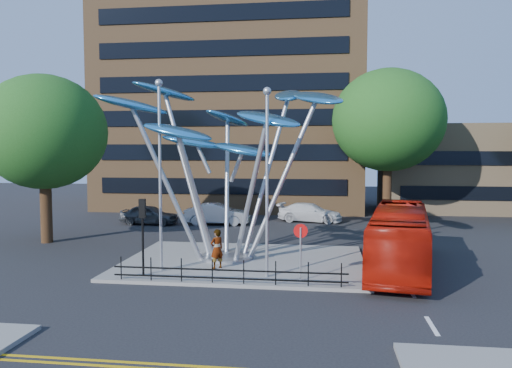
# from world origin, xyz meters

# --- Properties ---
(ground) EXTENTS (120.00, 120.00, 0.00)m
(ground) POSITION_xyz_m (0.00, 0.00, 0.00)
(ground) COLOR black
(ground) RESTS_ON ground
(traffic_island) EXTENTS (12.00, 9.00, 0.15)m
(traffic_island) POSITION_xyz_m (-1.00, 6.00, 0.07)
(traffic_island) COLOR slate
(traffic_island) RESTS_ON ground
(double_yellow_near) EXTENTS (40.00, 0.12, 0.01)m
(double_yellow_near) POSITION_xyz_m (0.00, -6.00, 0.01)
(double_yellow_near) COLOR gold
(double_yellow_near) RESTS_ON ground
(brick_tower) EXTENTS (25.00, 15.00, 30.00)m
(brick_tower) POSITION_xyz_m (-6.00, 32.00, 15.00)
(brick_tower) COLOR brown
(brick_tower) RESTS_ON ground
(low_building_near) EXTENTS (15.00, 8.00, 8.00)m
(low_building_near) POSITION_xyz_m (16.00, 30.00, 4.00)
(low_building_near) COLOR tan
(low_building_near) RESTS_ON ground
(tree_right) EXTENTS (8.80, 8.80, 12.11)m
(tree_right) POSITION_xyz_m (8.00, 22.00, 8.04)
(tree_right) COLOR black
(tree_right) RESTS_ON ground
(tree_left) EXTENTS (7.60, 7.60, 10.32)m
(tree_left) POSITION_xyz_m (-14.00, 10.00, 6.79)
(tree_left) COLOR black
(tree_left) RESTS_ON ground
(leaf_sculpture) EXTENTS (12.72, 9.54, 9.51)m
(leaf_sculpture) POSITION_xyz_m (-2.07, 6.68, 6.87)
(leaf_sculpture) COLOR #9EA0A5
(leaf_sculpture) RESTS_ON traffic_island
(street_lamp_left) EXTENTS (0.36, 0.36, 8.80)m
(street_lamp_left) POSITION_xyz_m (-4.50, 3.50, 5.36)
(street_lamp_left) COLOR #9EA0A5
(street_lamp_left) RESTS_ON traffic_island
(street_lamp_right) EXTENTS (0.36, 0.36, 8.30)m
(street_lamp_right) POSITION_xyz_m (0.50, 3.00, 5.09)
(street_lamp_right) COLOR #9EA0A5
(street_lamp_right) RESTS_ON traffic_island
(traffic_light_island) EXTENTS (0.28, 0.18, 3.42)m
(traffic_light_island) POSITION_xyz_m (-5.00, 2.50, 2.61)
(traffic_light_island) COLOR black
(traffic_light_island) RESTS_ON traffic_island
(no_entry_sign_island) EXTENTS (0.60, 0.10, 2.45)m
(no_entry_sign_island) POSITION_xyz_m (2.00, 2.52, 1.82)
(no_entry_sign_island) COLOR #9EA0A5
(no_entry_sign_island) RESTS_ON traffic_island
(pedestrian_railing_front) EXTENTS (10.00, 0.06, 1.00)m
(pedestrian_railing_front) POSITION_xyz_m (-1.00, 1.70, 0.55)
(pedestrian_railing_front) COLOR black
(pedestrian_railing_front) RESTS_ON traffic_island
(red_bus) EXTENTS (4.30, 11.09, 3.01)m
(red_bus) POSITION_xyz_m (6.60, 5.84, 1.51)
(red_bus) COLOR #A51307
(red_bus) RESTS_ON ground
(pedestrian) EXTENTS (0.80, 0.79, 1.86)m
(pedestrian) POSITION_xyz_m (-2.01, 4.20, 1.08)
(pedestrian) COLOR gray
(pedestrian) RESTS_ON traffic_island
(parked_car_left) EXTENTS (4.50, 2.04, 1.50)m
(parked_car_left) POSITION_xyz_m (-10.28, 18.00, 0.75)
(parked_car_left) COLOR #404348
(parked_car_left) RESTS_ON ground
(parked_car_mid) EXTENTS (5.01, 1.93, 1.63)m
(parked_car_mid) POSITION_xyz_m (-5.07, 18.60, 0.81)
(parked_car_mid) COLOR #B3B7BB
(parked_car_mid) RESTS_ON ground
(parked_car_right) EXTENTS (5.36, 2.90, 1.47)m
(parked_car_right) POSITION_xyz_m (1.93, 21.03, 0.74)
(parked_car_right) COLOR silver
(parked_car_right) RESTS_ON ground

